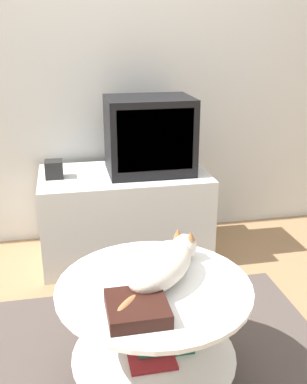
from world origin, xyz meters
name	(u,v)px	position (x,y,z in m)	size (l,w,h in m)	color
ground_plane	(159,371)	(0.00, 0.00, 0.00)	(12.00, 12.00, 0.00)	#93704C
wall_back	(111,42)	(0.00, 1.46, 1.30)	(8.00, 0.05, 2.60)	silver
rug	(159,369)	(0.00, 0.00, 0.01)	(1.56, 1.28, 0.02)	#4C423D
tv_stand	(125,215)	(0.01, 1.08, 0.28)	(1.02, 0.57, 0.55)	silver
tv	(149,135)	(0.17, 1.09, 0.78)	(0.51, 0.39, 0.45)	black
speaker	(54,169)	(-0.40, 1.08, 0.60)	(0.10, 0.10, 0.10)	black
coffee_table	(154,321)	(-0.04, -0.07, 0.31)	(0.74, 0.74, 0.45)	#B2B2B7
dvd_box	(137,308)	(-0.13, -0.24, 0.50)	(0.20, 0.21, 0.05)	black
cat	(162,264)	(0.00, -0.04, 0.54)	(0.42, 0.48, 0.14)	silver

